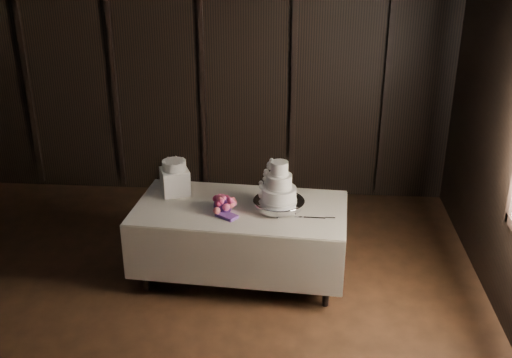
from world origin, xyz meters
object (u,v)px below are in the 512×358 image
object	(u,v)px
display_table	(241,239)
wedding_cake	(276,186)
box_pedestal	(175,181)
cake_stand	(279,205)
small_cake	(174,165)
bouquet	(223,205)

from	to	relation	value
display_table	wedding_cake	xyz separation A→B (m)	(0.34, -0.04, 0.59)
wedding_cake	box_pedestal	bearing A→B (deg)	173.69
display_table	box_pedestal	xyz separation A→B (m)	(-0.67, 0.26, 0.47)
cake_stand	small_cake	bearing A→B (deg)	164.78
display_table	small_cake	world-z (taller)	small_cake
display_table	bouquet	world-z (taller)	bouquet
bouquet	box_pedestal	world-z (taller)	box_pedestal
bouquet	display_table	bearing A→B (deg)	35.56
cake_stand	bouquet	size ratio (longest dim) A/B	1.18
cake_stand	small_cake	world-z (taller)	small_cake
display_table	cake_stand	size ratio (longest dim) A/B	4.25
wedding_cake	box_pedestal	world-z (taller)	wedding_cake
box_pedestal	small_cake	size ratio (longest dim) A/B	1.12
cake_stand	box_pedestal	world-z (taller)	box_pedestal
bouquet	box_pedestal	distance (m)	0.64
cake_stand	small_cake	xyz separation A→B (m)	(-1.03, 0.28, 0.25)
wedding_cake	box_pedestal	xyz separation A→B (m)	(-1.01, 0.30, -0.12)
wedding_cake	small_cake	xyz separation A→B (m)	(-1.01, 0.30, 0.05)
cake_stand	wedding_cake	bearing A→B (deg)	-150.26
display_table	bouquet	xyz separation A→B (m)	(-0.15, -0.11, 0.41)
box_pedestal	bouquet	bearing A→B (deg)	-35.17
small_cake	cake_stand	bearing A→B (deg)	-15.22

